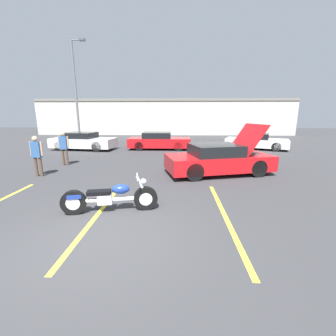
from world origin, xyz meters
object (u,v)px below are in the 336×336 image
parked_car_mid_row (159,141)px  motorcycle (110,198)px  parked_car_left_row (83,141)px  show_car_hood_open (219,159)px  light_pole (76,89)px  spectator_by_show_car (37,153)px  spectator_near_motorcycle (64,146)px  parked_car_right_row (256,141)px

parked_car_mid_row → motorcycle: bearing=-91.9°
parked_car_left_row → show_car_hood_open: bearing=-29.5°
motorcycle → parked_car_left_row: 11.72m
light_pole → parked_car_left_row: 5.50m
light_pole → spectator_by_show_car: light_pole is taller
parked_car_left_row → spectator_near_motorcycle: bearing=-69.7°
light_pole → parked_car_mid_row: bearing=-22.4°
parked_car_mid_row → parked_car_right_row: bearing=4.1°
show_car_hood_open → parked_car_right_row: 8.49m
parked_car_mid_row → spectator_near_motorcycle: spectator_near_motorcycle is taller
parked_car_mid_row → spectator_by_show_car: size_ratio=2.70×
parked_car_mid_row → spectator_by_show_car: 8.87m
show_car_hood_open → spectator_near_motorcycle: 7.60m
light_pole → parked_car_left_row: bearing=-64.6°
light_pole → parked_car_right_row: bearing=-9.7°
show_car_hood_open → parked_car_mid_row: bearing=99.5°
spectator_by_show_car → light_pole: bearing=104.3°
light_pole → show_car_hood_open: size_ratio=1.77×
motorcycle → show_car_hood_open: show_car_hood_open is taller
parked_car_right_row → spectator_by_show_car: bearing=-123.2°
light_pole → parked_car_left_row: size_ratio=1.79×
light_pole → parked_car_left_row: (1.62, -3.41, -4.00)m
parked_car_left_row → motorcycle: bearing=-57.0°
parked_car_left_row → parked_car_mid_row: size_ratio=1.05×
parked_car_left_row → spectator_by_show_car: size_ratio=2.83×
light_pole → spectator_by_show_car: 11.54m
light_pole → show_car_hood_open: (10.25, -9.90, -3.98)m
motorcycle → parked_car_right_row: bearing=45.0°
motorcycle → spectator_by_show_car: 5.25m
motorcycle → spectator_near_motorcycle: spectator_near_motorcycle is taller
show_car_hood_open → parked_car_left_row: 10.80m
parked_car_right_row → parked_car_left_row: bearing=-154.0°
show_car_hood_open → spectator_near_motorcycle: bearing=154.8°
parked_car_left_row → parked_car_mid_row: parked_car_left_row is taller
parked_car_right_row → parked_car_mid_row: (-7.22, -0.47, 0.04)m
motorcycle → parked_car_left_row: size_ratio=0.52×
show_car_hood_open → spectator_by_show_car: 7.59m
motorcycle → parked_car_mid_row: (0.43, 11.04, 0.21)m
spectator_near_motorcycle → spectator_by_show_car: bearing=-92.3°
motorcycle → spectator_by_show_car: bearing=128.4°
motorcycle → parked_car_right_row: (7.65, 11.51, 0.17)m
show_car_hood_open → parked_car_right_row: size_ratio=1.01×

